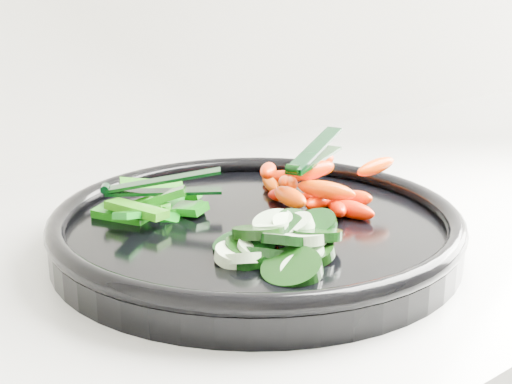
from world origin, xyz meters
TOP-DOWN VIEW (x-y plane):
  - veggie_tray at (-0.33, 1.65)m, footprint 0.41×0.41m
  - cucumber_pile at (-0.37, 1.59)m, footprint 0.13×0.13m
  - carrot_pile at (-0.25, 1.66)m, footprint 0.14×0.17m
  - pepper_pile at (-0.39, 1.74)m, footprint 0.12×0.11m
  - tong_carrot at (-0.25, 1.66)m, footprint 0.11×0.06m
  - tong_pepper at (-0.38, 1.74)m, footprint 0.10×0.08m

SIDE VIEW (x-z plane):
  - veggie_tray at x=-0.33m, z-range 0.93..0.97m
  - pepper_pile at x=-0.39m, z-range 0.94..0.98m
  - cucumber_pile at x=-0.37m, z-range 0.94..0.98m
  - carrot_pile at x=-0.25m, z-range 0.95..1.00m
  - tong_pepper at x=-0.38m, z-range 0.97..0.99m
  - tong_carrot at x=-0.25m, z-range 0.99..1.02m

